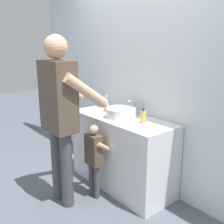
{
  "coord_description": "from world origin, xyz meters",
  "views": [
    {
      "loc": [
        2.19,
        -1.65,
        1.68
      ],
      "look_at": [
        0.0,
        0.15,
        0.94
      ],
      "focal_mm": 42.48,
      "sensor_mm": 36.0,
      "label": 1
    }
  ],
  "objects_px": {
    "child_toddler": "(94,154)",
    "adult_parent": "(60,107)",
    "toothbrush_cup": "(107,107)",
    "soap_bottle": "(143,117)"
  },
  "relations": [
    {
      "from": "toothbrush_cup",
      "to": "adult_parent",
      "type": "xyz_separation_m",
      "value": [
        0.18,
        -0.74,
        0.15
      ]
    },
    {
      "from": "toothbrush_cup",
      "to": "soap_bottle",
      "type": "relative_size",
      "value": 1.25
    },
    {
      "from": "toothbrush_cup",
      "to": "adult_parent",
      "type": "bearing_deg",
      "value": -76.11
    },
    {
      "from": "toothbrush_cup",
      "to": "soap_bottle",
      "type": "distance_m",
      "value": 0.65
    },
    {
      "from": "toothbrush_cup",
      "to": "child_toddler",
      "type": "xyz_separation_m",
      "value": [
        0.33,
        -0.44,
        -0.4
      ]
    },
    {
      "from": "child_toddler",
      "to": "adult_parent",
      "type": "relative_size",
      "value": 0.48
    },
    {
      "from": "adult_parent",
      "to": "child_toddler",
      "type": "bearing_deg",
      "value": 64.76
    },
    {
      "from": "toothbrush_cup",
      "to": "soap_bottle",
      "type": "xyz_separation_m",
      "value": [
        0.64,
        -0.02,
        0.02
      ]
    },
    {
      "from": "toothbrush_cup",
      "to": "soap_bottle",
      "type": "bearing_deg",
      "value": -1.54
    },
    {
      "from": "child_toddler",
      "to": "adult_parent",
      "type": "bearing_deg",
      "value": -115.24
    }
  ]
}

